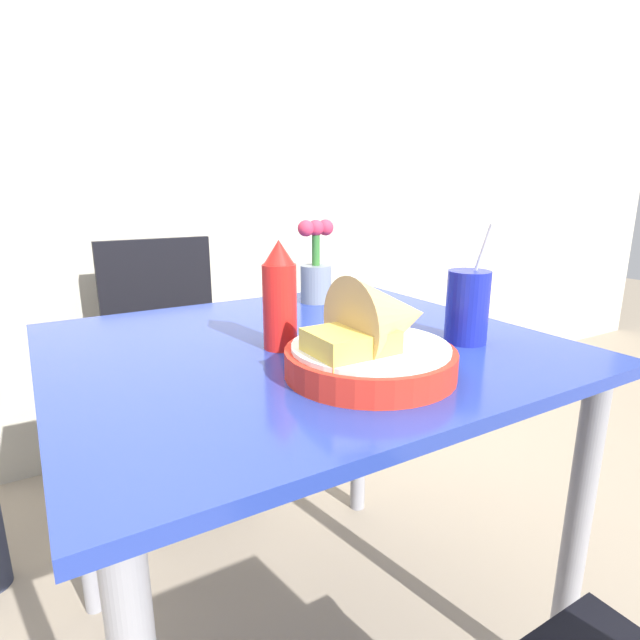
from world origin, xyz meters
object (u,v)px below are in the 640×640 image
chair_far_window (167,345)px  food_basket (377,340)px  flower_vase (316,269)px  drink_cup (467,309)px  ketchup_bottle (280,297)px

chair_far_window → food_basket: food_basket is taller
chair_far_window → food_basket: size_ratio=3.16×
food_basket → flower_vase: size_ratio=1.28×
food_basket → drink_cup: (0.27, 0.05, 0.01)m
flower_vase → drink_cup: bearing=-81.4°
food_basket → ketchup_bottle: 0.23m
drink_cup → flower_vase: size_ratio=1.08×
chair_far_window → ketchup_bottle: bearing=-89.5°
drink_cup → flower_vase: (-0.07, 0.48, 0.02)m
food_basket → drink_cup: bearing=11.0°
food_basket → ketchup_bottle: (-0.08, 0.21, 0.04)m
ketchup_bottle → drink_cup: 0.38m
ketchup_bottle → chair_far_window: bearing=90.5°
food_basket → drink_cup: size_ratio=1.19×
food_basket → flower_vase: flower_vase is taller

